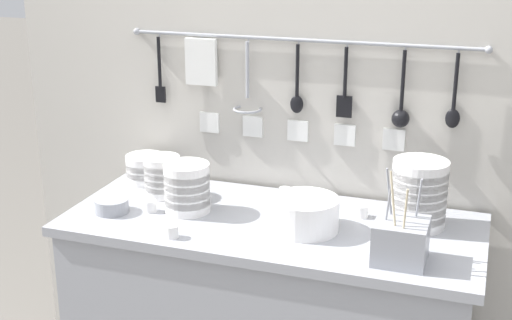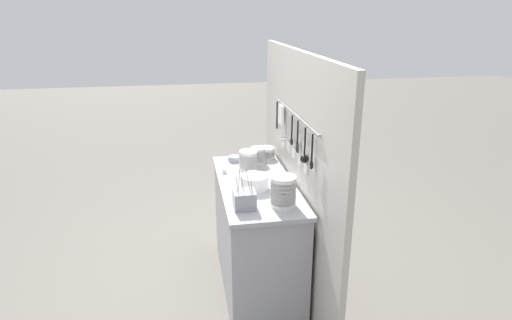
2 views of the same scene
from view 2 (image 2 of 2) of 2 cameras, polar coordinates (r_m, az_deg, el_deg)
ground_plane at (r=3.62m, az=0.01°, el=-16.23°), size 20.00×20.00×0.00m
counter at (r=3.37m, az=0.01°, el=-10.02°), size 1.27×0.55×0.90m
back_wall at (r=3.23m, az=5.39°, el=-2.12°), size 2.07×0.11×1.85m
bowl_stack_wide_centre at (r=3.54m, az=0.22°, el=0.60°), size 0.12×0.12×0.14m
bowl_stack_tall_left at (r=2.78m, az=3.66°, el=-4.17°), size 0.16×0.16×0.21m
bowl_stack_short_front at (r=3.67m, az=1.43°, el=0.97°), size 0.14×0.14×0.10m
bowl_stack_nested_right at (r=3.40m, az=-1.02°, el=-0.04°), size 0.14×0.14×0.16m
plate_stack at (r=3.05m, az=-0.23°, el=-2.96°), size 0.20×0.20×0.10m
steel_mixing_bowl at (r=3.62m, az=-2.89°, el=0.19°), size 0.11×0.11×0.04m
cutlery_caddy at (r=2.76m, az=-1.57°, el=-5.26°), size 0.14×0.14×0.26m
cup_back_right at (r=3.52m, az=-1.97°, el=-0.42°), size 0.04×0.04×0.04m
cup_front_left at (r=3.36m, az=-4.26°, el=-1.42°), size 0.04×0.04×0.04m
cup_edge_near at (r=3.22m, az=3.29°, el=-2.35°), size 0.04×0.04×0.04m
cup_back_left at (r=2.96m, az=3.09°, el=-4.36°), size 0.04×0.04×0.04m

